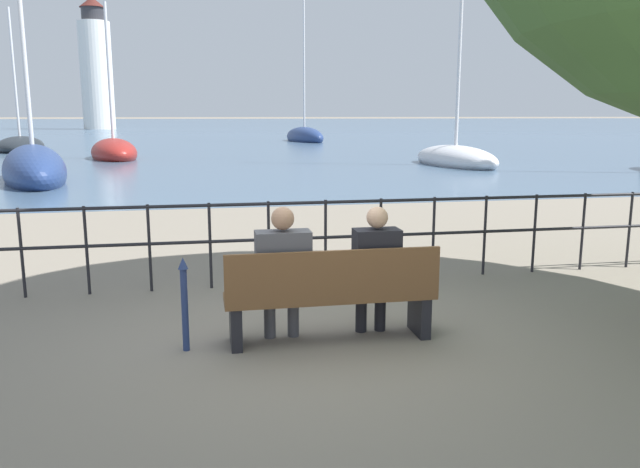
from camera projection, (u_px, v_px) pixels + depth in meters
name	position (u px, v px, depth m)	size (l,w,h in m)	color
ground_plane	(330.00, 339.00, 5.88)	(1000.00, 1000.00, 0.00)	gray
harbor_water	(205.00, 123.00, 158.97)	(600.00, 300.00, 0.01)	#47607A
park_bench	(331.00, 296.00, 5.74)	(1.96, 0.45, 0.90)	brown
seated_person_left	(283.00, 269.00, 5.68)	(0.50, 0.35, 1.28)	#4C4C51
seated_person_right	(375.00, 266.00, 5.85)	(0.43, 0.35, 1.25)	black
promenade_railing	(297.00, 229.00, 7.68)	(12.11, 0.04, 1.05)	black
closed_umbrella	(184.00, 299.00, 5.51)	(0.09, 0.09, 0.86)	navy
sailboat_0	(304.00, 136.00, 48.67)	(3.07, 6.77, 12.98)	navy
sailboat_1	(21.00, 146.00, 36.33)	(3.72, 6.89, 8.37)	black
sailboat_2	(34.00, 170.00, 19.63)	(3.54, 6.69, 7.48)	navy
sailboat_4	(455.00, 158.00, 25.91)	(2.75, 5.80, 11.67)	silver
sailboat_5	(114.00, 152.00, 29.72)	(3.23, 5.42, 7.58)	maroon
harbor_lighthouse	(96.00, 69.00, 87.80)	(4.38, 4.38, 18.08)	white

